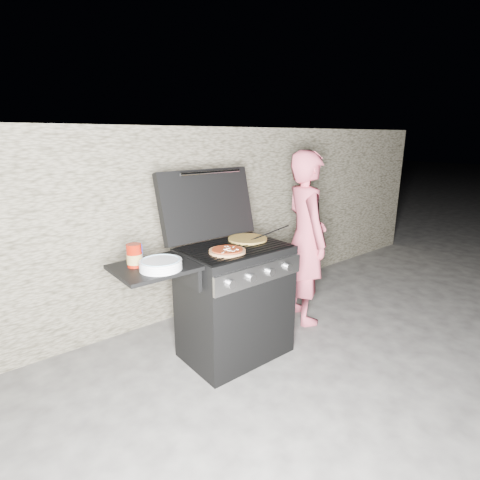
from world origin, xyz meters
TOP-DOWN VIEW (x-y plane):
  - ground at (0.00, 0.00)m, footprint 50.00×50.00m
  - stone_wall at (0.00, 1.05)m, footprint 8.00×0.35m
  - gas_grill at (-0.25, 0.00)m, footprint 1.34×0.79m
  - pizza_topped at (-0.14, -0.09)m, footprint 0.33×0.33m
  - pizza_plain at (0.19, 0.07)m, footprint 0.36×0.36m
  - sauce_jar at (-0.77, 0.06)m, footprint 0.12×0.12m
  - blue_carton at (-0.74, 0.09)m, footprint 0.07×0.04m
  - plate_stack at (-0.67, -0.09)m, footprint 0.33×0.33m
  - person at (0.90, 0.08)m, footprint 0.59×0.69m
  - tongs at (0.36, 0.00)m, footprint 0.40×0.05m

SIDE VIEW (x-z plane):
  - ground at x=0.00m, z-range 0.00..0.00m
  - gas_grill at x=-0.25m, z-range 0.00..0.91m
  - person at x=0.90m, z-range 0.00..1.60m
  - stone_wall at x=0.00m, z-range 0.00..1.80m
  - pizza_plain at x=0.19m, z-range 0.91..0.93m
  - pizza_topped at x=-0.14m, z-range 0.91..0.94m
  - plate_stack at x=-0.67m, z-range 0.90..0.96m
  - tongs at x=0.36m, z-range 0.91..0.99m
  - blue_carton at x=-0.74m, z-range 0.90..1.04m
  - sauce_jar at x=-0.77m, z-range 0.90..1.05m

